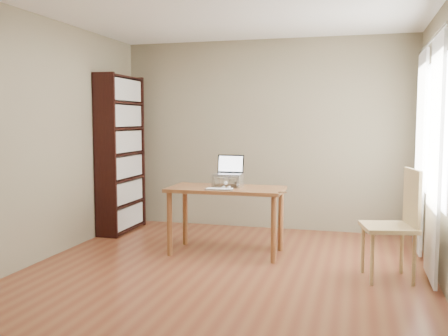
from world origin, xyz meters
TOP-DOWN VIEW (x-y plane):
  - room at (0.03, 0.01)m, footprint 4.04×4.54m
  - bookshelf at (-1.83, 1.55)m, footprint 0.30×0.90m
  - curtains at (1.92, 0.80)m, footprint 0.03×1.90m
  - desk at (-0.17, 0.80)m, footprint 1.29×0.65m
  - laptop_stand at (-0.17, 0.88)m, footprint 0.32×0.25m
  - laptop at (-0.17, 0.94)m, footprint 0.31×0.26m
  - keyboard at (-0.18, 0.58)m, footprint 0.31×0.15m
  - coaster at (0.50, 0.57)m, footprint 0.09×0.09m
  - cat at (-0.16, 0.91)m, footprint 0.23×0.47m
  - chair at (1.63, 0.30)m, footprint 0.55×0.55m

SIDE VIEW (x-z plane):
  - chair at x=1.63m, z-range 0.05..1.10m
  - desk at x=-0.17m, z-range 0.27..1.02m
  - coaster at x=0.50m, z-range 0.75..0.76m
  - keyboard at x=-0.18m, z-range 0.75..0.77m
  - cat at x=-0.16m, z-range 0.74..0.88m
  - laptop_stand at x=-0.17m, z-range 0.77..0.90m
  - laptop at x=-0.17m, z-range 0.83..1.05m
  - bookshelf at x=-1.83m, z-range 0.00..2.10m
  - curtains at x=1.92m, z-range 0.05..2.29m
  - room at x=0.03m, z-range -0.02..2.62m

